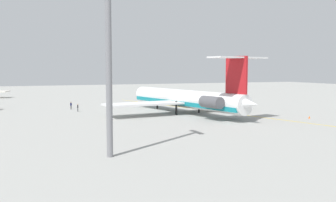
{
  "coord_description": "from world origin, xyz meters",
  "views": [
    {
      "loc": [
        -74.95,
        38.62,
        9.89
      ],
      "look_at": [
        0.11,
        8.2,
        2.88
      ],
      "focal_mm": 39.65,
      "sensor_mm": 36.0,
      "label": 1
    }
  ],
  "objects_px": {
    "main_jetliner": "(188,99)",
    "safety_cone_nose": "(309,117)",
    "ground_crew_near_tail": "(71,105)",
    "light_mast": "(108,20)",
    "ground_crew_portside": "(78,107)",
    "ground_crew_near_nose": "(220,99)",
    "safety_cone_wingtip": "(175,102)"
  },
  "relations": [
    {
      "from": "ground_crew_near_nose",
      "to": "safety_cone_wingtip",
      "type": "bearing_deg",
      "value": 173.32
    },
    {
      "from": "ground_crew_near_nose",
      "to": "ground_crew_portside",
      "type": "bearing_deg",
      "value": -148.63
    },
    {
      "from": "ground_crew_near_tail",
      "to": "ground_crew_portside",
      "type": "bearing_deg",
      "value": 164.46
    },
    {
      "from": "main_jetliner",
      "to": "ground_crew_near_tail",
      "type": "distance_m",
      "value": 29.8
    },
    {
      "from": "ground_crew_near_nose",
      "to": "ground_crew_portside",
      "type": "distance_m",
      "value": 42.18
    },
    {
      "from": "safety_cone_nose",
      "to": "light_mast",
      "type": "height_order",
      "value": "light_mast"
    },
    {
      "from": "light_mast",
      "to": "ground_crew_near_nose",
      "type": "bearing_deg",
      "value": -40.19
    },
    {
      "from": "ground_crew_near_tail",
      "to": "main_jetliner",
      "type": "bearing_deg",
      "value": -152.85
    },
    {
      "from": "main_jetliner",
      "to": "ground_crew_near_nose",
      "type": "height_order",
      "value": "main_jetliner"
    },
    {
      "from": "ground_crew_near_nose",
      "to": "ground_crew_portside",
      "type": "height_order",
      "value": "ground_crew_portside"
    },
    {
      "from": "ground_crew_near_tail",
      "to": "light_mast",
      "type": "xyz_separation_m",
      "value": [
        -52.45,
        2.55,
        14.11
      ]
    },
    {
      "from": "ground_crew_near_nose",
      "to": "safety_cone_wingtip",
      "type": "height_order",
      "value": "ground_crew_near_nose"
    },
    {
      "from": "main_jetliner",
      "to": "ground_crew_near_nose",
      "type": "bearing_deg",
      "value": -56.9
    },
    {
      "from": "light_mast",
      "to": "ground_crew_near_tail",
      "type": "bearing_deg",
      "value": -2.78
    },
    {
      "from": "safety_cone_nose",
      "to": "main_jetliner",
      "type": "bearing_deg",
      "value": 49.57
    },
    {
      "from": "safety_cone_nose",
      "to": "ground_crew_near_tail",
      "type": "bearing_deg",
      "value": 49.77
    },
    {
      "from": "ground_crew_portside",
      "to": "safety_cone_wingtip",
      "type": "bearing_deg",
      "value": 8.71
    },
    {
      "from": "main_jetliner",
      "to": "ground_crew_portside",
      "type": "height_order",
      "value": "main_jetliner"
    },
    {
      "from": "ground_crew_near_nose",
      "to": "light_mast",
      "type": "height_order",
      "value": "light_mast"
    },
    {
      "from": "main_jetliner",
      "to": "safety_cone_nose",
      "type": "height_order",
      "value": "main_jetliner"
    },
    {
      "from": "safety_cone_wingtip",
      "to": "main_jetliner",
      "type": "bearing_deg",
      "value": 162.52
    },
    {
      "from": "ground_crew_near_tail",
      "to": "safety_cone_wingtip",
      "type": "relative_size",
      "value": 3.3
    },
    {
      "from": "safety_cone_nose",
      "to": "safety_cone_wingtip",
      "type": "bearing_deg",
      "value": 14.45
    },
    {
      "from": "main_jetliner",
      "to": "safety_cone_nose",
      "type": "bearing_deg",
      "value": -142.66
    },
    {
      "from": "safety_cone_wingtip",
      "to": "light_mast",
      "type": "height_order",
      "value": "light_mast"
    },
    {
      "from": "safety_cone_nose",
      "to": "light_mast",
      "type": "relative_size",
      "value": 0.02
    },
    {
      "from": "ground_crew_near_nose",
      "to": "ground_crew_portside",
      "type": "relative_size",
      "value": 0.94
    },
    {
      "from": "safety_cone_wingtip",
      "to": "light_mast",
      "type": "bearing_deg",
      "value": 150.59
    },
    {
      "from": "ground_crew_portside",
      "to": "light_mast",
      "type": "bearing_deg",
      "value": -108.64
    },
    {
      "from": "ground_crew_portside",
      "to": "safety_cone_nose",
      "type": "relative_size",
      "value": 3.32
    },
    {
      "from": "safety_cone_nose",
      "to": "safety_cone_wingtip",
      "type": "relative_size",
      "value": 1.0
    },
    {
      "from": "ground_crew_near_tail",
      "to": "light_mast",
      "type": "distance_m",
      "value": 54.38
    }
  ]
}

